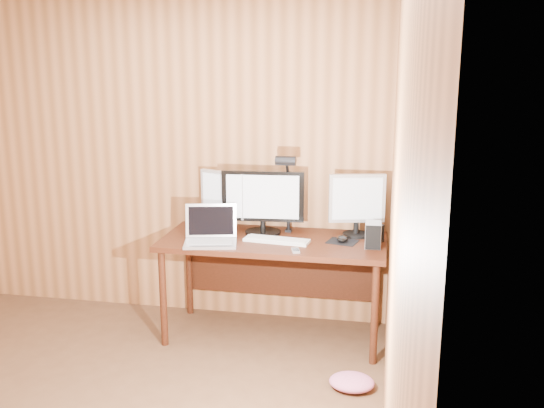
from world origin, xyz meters
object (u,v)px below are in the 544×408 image
(mouse, at_px, (342,239))
(speaker, at_px, (381,233))
(desk, at_px, (275,252))
(keyboard, at_px, (277,240))
(phone, at_px, (296,250))
(monitor_left, at_px, (223,198))
(laptop, at_px, (211,234))
(monitor_right, at_px, (357,203))
(hard_drive, at_px, (373,235))
(monitor_center, at_px, (263,201))
(desk_lamp, at_px, (287,182))

(mouse, distance_m, speaker, 0.27)
(desk, bearing_deg, keyboard, -74.53)
(phone, bearing_deg, mouse, 27.64)
(phone, distance_m, speaker, 0.65)
(keyboard, relative_size, mouse, 4.02)
(monitor_left, height_order, laptop, monitor_left)
(laptop, height_order, keyboard, laptop)
(phone, bearing_deg, desk, 105.72)
(monitor_right, distance_m, hard_drive, 0.32)
(laptop, distance_m, mouse, 0.93)
(monitor_right, bearing_deg, mouse, -129.12)
(monitor_center, relative_size, laptop, 1.46)
(mouse, xyz_separation_m, hard_drive, (0.21, -0.07, 0.06))
(hard_drive, bearing_deg, desk, 168.19)
(monitor_left, distance_m, speaker, 1.19)
(keyboard, bearing_deg, desk_lamp, 85.32)
(desk, xyz_separation_m, phone, (0.20, -0.33, 0.13))
(monitor_center, relative_size, speaker, 4.96)
(monitor_center, height_order, phone, monitor_center)
(hard_drive, xyz_separation_m, speaker, (0.05, 0.14, -0.03))
(keyboard, bearing_deg, monitor_center, 134.21)
(monitor_right, height_order, speaker, monitor_right)
(laptop, xyz_separation_m, keyboard, (0.45, 0.10, -0.05))
(keyboard, bearing_deg, mouse, 16.34)
(phone, relative_size, speaker, 0.88)
(keyboard, distance_m, desk_lamp, 0.43)
(laptop, bearing_deg, keyboard, -0.18)
(hard_drive, bearing_deg, mouse, 159.62)
(monitor_right, xyz_separation_m, desk_lamp, (-0.50, -0.06, 0.14))
(mouse, bearing_deg, monitor_right, 70.23)
(monitor_center, xyz_separation_m, monitor_left, (-0.32, 0.06, -0.00))
(monitor_right, distance_m, phone, 0.63)
(laptop, relative_size, keyboard, 0.87)
(mouse, bearing_deg, speaker, 20.27)
(monitor_left, height_order, mouse, monitor_left)
(monitor_left, xyz_separation_m, hard_drive, (1.12, -0.23, -0.16))
(phone, height_order, desk_lamp, desk_lamp)
(monitor_center, height_order, laptop, monitor_center)
(laptop, height_order, speaker, laptop)
(monitor_center, height_order, monitor_left, monitor_center)
(mouse, relative_size, speaker, 0.97)
(monitor_left, relative_size, hard_drive, 2.60)
(desk, bearing_deg, phone, -58.54)
(laptop, height_order, phone, laptop)
(desk, bearing_deg, monitor_center, 152.95)
(monitor_right, xyz_separation_m, phone, (-0.38, -0.45, -0.24))
(desk, height_order, laptop, laptop)
(hard_drive, distance_m, desk_lamp, 0.72)
(mouse, xyz_separation_m, speaker, (0.26, 0.06, 0.04))
(phone, bearing_deg, monitor_right, 34.23)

